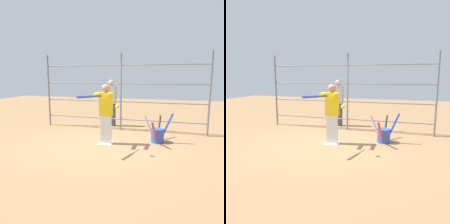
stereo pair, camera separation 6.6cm
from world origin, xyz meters
TOP-DOWN VIEW (x-y plane):
  - ground_plane at (0.00, 0.00)m, footprint 24.00×24.00m
  - home_plate at (0.00, 0.00)m, footprint 0.40×0.40m
  - fence_backstop at (0.00, -1.60)m, footprint 5.58×0.06m
  - batter at (0.00, 0.02)m, footprint 0.41×0.60m
  - baseball_bat_swinging at (0.15, 0.92)m, footprint 0.30×0.82m
  - softball_in_flight at (-0.53, 0.77)m, footprint 0.10×0.10m
  - bat_bucket at (-1.34, -0.52)m, footprint 0.82×1.24m
  - bystander_behind_fence at (0.50, -2.14)m, footprint 0.35×0.22m

SIDE VIEW (x-z plane):
  - ground_plane at x=0.00m, z-range 0.00..0.00m
  - home_plate at x=0.00m, z-range 0.00..0.02m
  - bat_bucket at x=-1.34m, z-range -0.19..0.66m
  - batter at x=0.00m, z-range 0.07..1.70m
  - bystander_behind_fence at x=0.50m, z-range 0.04..1.74m
  - softball_in_flight at x=-0.53m, z-range 1.10..1.20m
  - fence_backstop at x=0.00m, z-range 0.00..2.57m
  - baseball_bat_swinging at x=0.15m, z-range 1.33..1.42m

